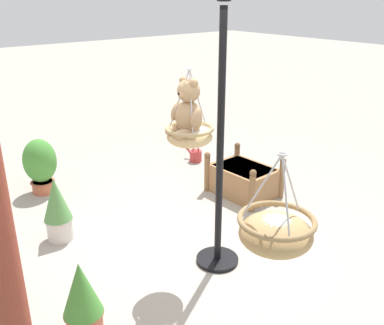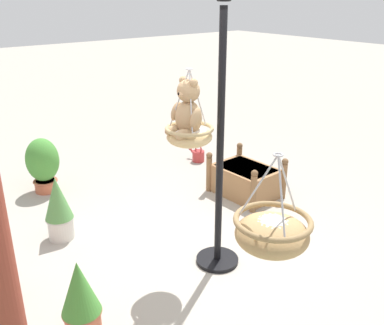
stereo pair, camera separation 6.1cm
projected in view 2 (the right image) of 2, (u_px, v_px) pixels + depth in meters
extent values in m
plane|color=#A8A093|center=(193.00, 256.00, 4.61)|extent=(40.00, 40.00, 0.00)
cylinder|color=black|center=(220.00, 148.00, 4.05)|extent=(0.07, 0.07, 2.53)
cylinder|color=black|center=(217.00, 260.00, 4.51)|extent=(0.44, 0.44, 0.04)
torus|color=black|center=(224.00, 0.00, 3.56)|extent=(0.12, 0.12, 0.02)
ellipsoid|color=tan|center=(189.00, 137.00, 3.97)|extent=(0.42, 0.42, 0.18)
torus|color=tan|center=(189.00, 129.00, 3.94)|extent=(0.45, 0.45, 0.04)
ellipsoid|color=silver|center=(189.00, 135.00, 3.96)|extent=(0.37, 0.37, 0.14)
cylinder|color=#B7B7BC|center=(179.00, 99.00, 3.87)|extent=(0.18, 0.11, 0.54)
cylinder|color=#B7B7BC|center=(191.00, 102.00, 3.75)|extent=(0.18, 0.11, 0.54)
cylinder|color=#B7B7BC|center=(198.00, 98.00, 3.89)|extent=(0.01, 0.21, 0.54)
torus|color=#B7B7BC|center=(189.00, 69.00, 3.74)|extent=(0.06, 0.06, 0.01)
ellipsoid|color=tan|center=(189.00, 118.00, 3.89)|extent=(0.27, 0.23, 0.32)
sphere|color=tan|center=(188.00, 91.00, 3.80)|extent=(0.26, 0.26, 0.21)
ellipsoid|color=tan|center=(182.00, 94.00, 3.76)|extent=(0.11, 0.10, 0.07)
sphere|color=black|center=(179.00, 94.00, 3.75)|extent=(0.03, 0.03, 0.03)
sphere|color=tan|center=(194.00, 83.00, 3.72)|extent=(0.08, 0.08, 0.08)
sphere|color=tan|center=(183.00, 80.00, 3.82)|extent=(0.08, 0.08, 0.08)
ellipsoid|color=tan|center=(195.00, 118.00, 3.76)|extent=(0.09, 0.15, 0.20)
ellipsoid|color=tan|center=(176.00, 111.00, 3.96)|extent=(0.09, 0.15, 0.20)
ellipsoid|color=tan|center=(184.00, 134.00, 3.82)|extent=(0.10, 0.18, 0.10)
ellipsoid|color=tan|center=(174.00, 131.00, 3.92)|extent=(0.10, 0.18, 0.10)
ellipsoid|color=tan|center=(272.00, 235.00, 2.63)|extent=(0.46, 0.46, 0.22)
torus|color=#97794E|center=(273.00, 221.00, 2.60)|extent=(0.48, 0.48, 0.04)
ellipsoid|color=silver|center=(272.00, 232.00, 2.63)|extent=(0.40, 0.40, 0.18)
cylinder|color=#B7B7BC|center=(258.00, 186.00, 2.55)|extent=(0.20, 0.12, 0.43)
cylinder|color=#B7B7BC|center=(282.00, 197.00, 2.42)|extent=(0.20, 0.12, 0.43)
cylinder|color=#B7B7BC|center=(287.00, 184.00, 2.58)|extent=(0.01, 0.22, 0.43)
torus|color=#B7B7BC|center=(278.00, 155.00, 2.44)|extent=(0.06, 0.06, 0.01)
cube|color=#9E7047|center=(245.00, 181.00, 5.94)|extent=(0.85, 0.64, 0.40)
cube|color=#382819|center=(246.00, 169.00, 5.87)|extent=(0.75, 0.56, 0.06)
cylinder|color=brown|center=(253.00, 194.00, 5.44)|extent=(0.08, 0.08, 0.50)
cylinder|color=brown|center=(209.00, 174.00, 6.03)|extent=(0.08, 0.08, 0.50)
cylinder|color=brown|center=(283.00, 181.00, 5.81)|extent=(0.08, 0.08, 0.50)
cylinder|color=brown|center=(239.00, 164.00, 6.39)|extent=(0.08, 0.08, 0.50)
sphere|color=brown|center=(255.00, 173.00, 5.34)|extent=(0.09, 0.09, 0.09)
sphere|color=brown|center=(209.00, 155.00, 5.92)|extent=(0.09, 0.09, 0.09)
sphere|color=brown|center=(285.00, 162.00, 5.70)|extent=(0.09, 0.09, 0.09)
sphere|color=brown|center=(240.00, 146.00, 6.29)|extent=(0.09, 0.09, 0.09)
cylinder|color=#BC6042|center=(83.00, 323.00, 3.51)|extent=(0.29, 0.29, 0.25)
torus|color=#A9573B|center=(82.00, 312.00, 3.46)|extent=(0.33, 0.33, 0.03)
cylinder|color=#382819|center=(82.00, 312.00, 3.47)|extent=(0.26, 0.26, 0.03)
cone|color=#478E38|center=(79.00, 287.00, 3.37)|extent=(0.32, 0.32, 0.47)
cylinder|color=beige|center=(61.00, 228.00, 4.90)|extent=(0.29, 0.29, 0.26)
torus|color=#BCB7AE|center=(60.00, 218.00, 4.86)|extent=(0.32, 0.32, 0.03)
cylinder|color=#382819|center=(60.00, 219.00, 4.86)|extent=(0.25, 0.25, 0.03)
cone|color=#56934C|center=(57.00, 198.00, 4.76)|extent=(0.31, 0.31, 0.49)
cylinder|color=#BC6042|center=(46.00, 186.00, 6.07)|extent=(0.30, 0.30, 0.17)
torus|color=#A9573B|center=(45.00, 181.00, 6.05)|extent=(0.34, 0.34, 0.03)
cylinder|color=#382819|center=(45.00, 181.00, 6.05)|extent=(0.27, 0.27, 0.03)
ellipsoid|color=#478E38|center=(42.00, 160.00, 5.93)|extent=(0.45, 0.45, 0.62)
cylinder|color=#B23333|center=(198.00, 156.00, 7.14)|extent=(0.20, 0.20, 0.18)
cylinder|color=#B23333|center=(193.00, 153.00, 7.24)|extent=(0.17, 0.04, 0.14)
sphere|color=maroon|center=(190.00, 148.00, 7.27)|extent=(0.06, 0.06, 0.06)
torus|color=#B23333|center=(198.00, 149.00, 7.09)|extent=(0.16, 0.02, 0.16)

